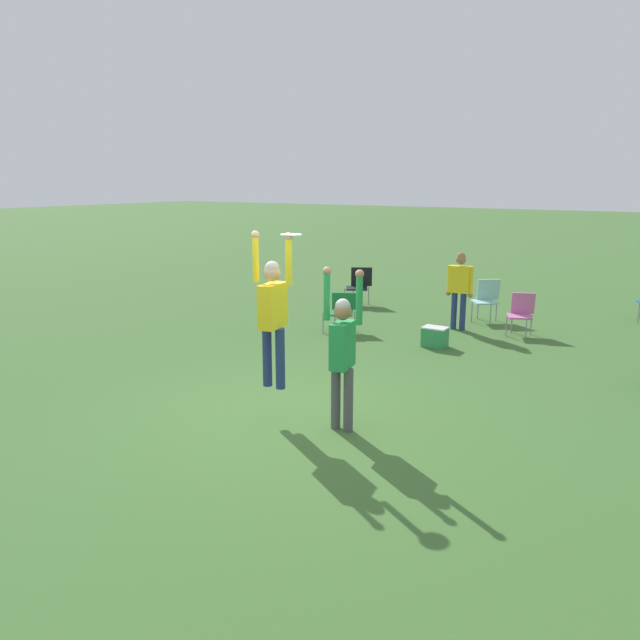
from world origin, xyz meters
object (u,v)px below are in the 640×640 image
object	(u,v)px
camping_chair_3	(341,309)
camping_chair_5	(486,297)
cooler_box	(435,337)
camping_chair_0	(521,311)
camping_chair_2	(359,283)
person_defending	(342,347)
person_jumping	(273,307)
person_spectator_near	(460,284)
frisbee	(291,235)

from	to	relation	value
camping_chair_3	camping_chair_5	bearing A→B (deg)	-159.55
camping_chair_3	cooler_box	world-z (taller)	camping_chair_3
camping_chair_0	camping_chair_2	bearing A→B (deg)	-34.83
camping_chair_2	cooler_box	world-z (taller)	camping_chair_2
camping_chair_0	cooler_box	size ratio (longest dim) A/B	1.90
camping_chair_2	cooler_box	size ratio (longest dim) A/B	2.06
person_defending	cooler_box	distance (m)	4.44
person_jumping	person_spectator_near	bearing A→B (deg)	-12.01
camping_chair_0	camping_chair_3	distance (m)	3.58
camping_chair_5	camping_chair_0	bearing A→B (deg)	104.31
person_defending	camping_chair_5	distance (m)	6.99
person_defending	camping_chair_2	distance (m)	8.01
person_jumping	camping_chair_0	size ratio (longest dim) A/B	2.36
person_jumping	camping_chair_5	distance (m)	7.19
camping_chair_5	person_spectator_near	size ratio (longest dim) A/B	0.57
person_spectator_near	cooler_box	world-z (taller)	person_spectator_near
person_defending	camping_chair_3	distance (m)	5.17
person_spectator_near	camping_chair_2	bearing A→B (deg)	155.87
person_jumping	frisbee	xyz separation A→B (m)	(0.24, 0.06, 0.91)
camping_chair_0	person_spectator_near	size ratio (longest dim) A/B	0.53
camping_chair_2	person_spectator_near	bearing A→B (deg)	129.13
person_jumping	camping_chair_2	xyz separation A→B (m)	(-2.74, 7.25, -0.95)
camping_chair_0	frisbee	bearing A→B (deg)	57.16
person_defending	camping_chair_2	xyz separation A→B (m)	(-3.66, 7.10, -0.54)
frisbee	person_spectator_near	bearing A→B (deg)	89.62
person_jumping	camping_chair_2	world-z (taller)	person_jumping
person_jumping	camping_chair_3	size ratio (longest dim) A/B	2.46
frisbee	person_spectator_near	distance (m)	6.12
cooler_box	person_spectator_near	bearing A→B (deg)	94.32
camping_chair_5	person_spectator_near	bearing A→B (deg)	44.12
frisbee	camping_chair_0	bearing A→B (deg)	78.61
person_jumping	cooler_box	distance (m)	4.67
camping_chair_2	camping_chair_5	distance (m)	3.25
camping_chair_0	camping_chair_3	size ratio (longest dim) A/B	1.04
frisbee	camping_chair_3	bearing A→B (deg)	113.02
camping_chair_2	person_spectator_near	distance (m)	3.29
person_jumping	cooler_box	size ratio (longest dim) A/B	4.49
person_jumping	camping_chair_0	world-z (taller)	person_jumping
person_jumping	cooler_box	world-z (taller)	person_jumping
person_jumping	frisbee	world-z (taller)	person_jumping
camping_chair_3	person_spectator_near	xyz separation A→B (m)	(1.96, 1.43, 0.48)
frisbee	person_defending	bearing A→B (deg)	7.43
camping_chair_3	cooler_box	size ratio (longest dim) A/B	1.83
person_jumping	camping_chair_5	size ratio (longest dim) A/B	2.18
camping_chair_5	cooler_box	world-z (taller)	camping_chair_5
person_jumping	person_defending	bearing A→B (deg)	-90.00
camping_chair_3	frisbee	bearing A→B (deg)	84.27
frisbee	camping_chair_3	xyz separation A→B (m)	(-1.92, 4.52, -1.92)
person_defending	cooler_box	bearing A→B (deg)	177.60
frisbee	camping_chair_5	world-z (taller)	frisbee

